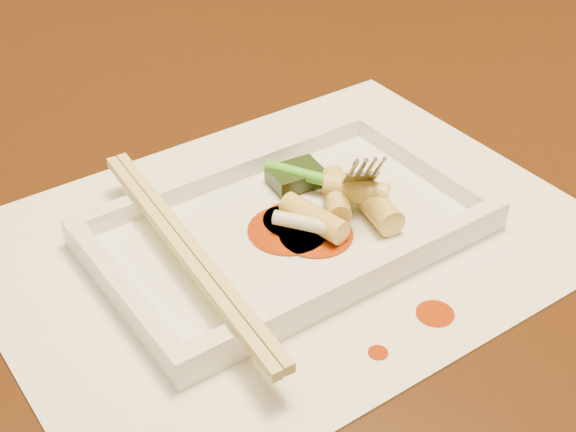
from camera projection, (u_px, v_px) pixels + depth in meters
table at (163, 236)px, 0.72m from camera, size 1.40×0.90×0.75m
placemat at (288, 238)px, 0.56m from camera, size 0.40×0.30×0.00m
sauce_splatter_a at (435, 313)px, 0.49m from camera, size 0.02×0.02×0.00m
sauce_splatter_b at (378, 353)px, 0.47m from camera, size 0.01×0.01×0.00m
plate_base at (288, 232)px, 0.55m from camera, size 0.26×0.16×0.01m
plate_rim_far at (231, 171)px, 0.59m from camera, size 0.26×0.01×0.01m
plate_rim_near at (356, 278)px, 0.50m from camera, size 0.26×0.01×0.01m
plate_rim_left at (122, 289)px, 0.49m from camera, size 0.01×0.14×0.01m
plate_rim_right at (423, 163)px, 0.60m from camera, size 0.01×0.14×0.01m
veg_piece at (296, 176)px, 0.59m from camera, size 0.04×0.03×0.01m
scallion_white at (302, 223)px, 0.53m from camera, size 0.03×0.04×0.01m
scallion_green at (320, 179)px, 0.57m from camera, size 0.05×0.08×0.01m
chopstick_a at (181, 251)px, 0.50m from camera, size 0.02×0.24×0.01m
chopstick_b at (192, 247)px, 0.51m from camera, size 0.02×0.24×0.01m
fork at (356, 94)px, 0.55m from camera, size 0.09×0.10×0.14m
sauce_blob_0 at (316, 235)px, 0.54m from camera, size 0.05×0.05×0.00m
sauce_blob_1 at (288, 230)px, 0.55m from camera, size 0.06×0.06×0.00m
sauce_blob_2 at (294, 220)px, 0.56m from camera, size 0.04×0.04×0.00m
rice_cake_0 at (314, 218)px, 0.54m from camera, size 0.03×0.05×0.02m
rice_cake_1 at (379, 209)px, 0.55m from camera, size 0.03×0.04×0.02m
rice_cake_2 at (356, 190)px, 0.56m from camera, size 0.04×0.05×0.02m
rice_cake_3 at (336, 195)px, 0.56m from camera, size 0.04×0.05×0.02m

